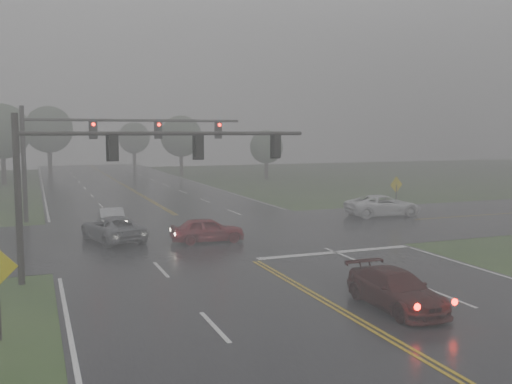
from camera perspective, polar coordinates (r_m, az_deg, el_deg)
name	(u,v)px	position (r m, az deg, el deg)	size (l,w,h in m)	color
ground	(464,383)	(15.47, 20.11, -17.47)	(180.00, 180.00, 0.00)	#26401B
main_road	(217,240)	(32.58, -3.88, -4.76)	(18.00, 160.00, 0.02)	black
cross_street	(207,234)	(34.46, -4.88, -4.18)	(120.00, 14.00, 0.02)	black
stop_bar	(336,253)	(29.27, 7.96, -6.04)	(8.50, 0.50, 0.01)	silver
sedan_maroon	(395,308)	(20.68, 13.78, -11.25)	(1.82, 4.49, 1.30)	black
sedan_red	(208,242)	(31.78, -4.86, -5.04)	(1.64, 4.07, 1.39)	maroon
sedan_silver	(111,229)	(37.29, -14.29, -3.57)	(1.44, 4.12, 1.36)	#ABADB3
car_grey	(113,241)	(33.02, -14.12, -4.79)	(2.34, 5.07, 1.41)	slate
pickup_white	(383,216)	(42.46, 12.59, -2.38)	(2.54, 5.51, 1.53)	white
signal_gantry_near	(117,163)	(24.49, -13.77, 2.85)	(12.50, 0.30, 6.83)	black
signal_gantry_far	(98,140)	(41.64, -15.56, 5.07)	(15.47, 0.40, 7.85)	black
sign_diamond_east	(396,189)	(42.73, 13.85, 0.27)	(1.19, 0.26, 2.88)	black
tree_nw_a	(2,131)	(72.57, -24.07, 5.56)	(6.41, 6.41, 9.42)	#2E251D
tree_ne_a	(181,136)	(79.99, -7.51, 5.55)	(5.73, 5.73, 8.42)	#2E251D
tree_n_mid	(49,130)	(87.12, -20.02, 5.89)	(6.70, 6.70, 9.85)	#2E251D
tree_e_near	(266,147)	(74.06, 1.05, 4.52)	(4.34, 4.34, 6.38)	#2E251D
tree_n_far	(134,138)	(99.39, -12.11, 5.30)	(5.31, 5.31, 7.81)	#2E251D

